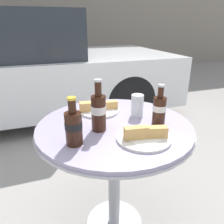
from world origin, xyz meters
TOP-DOWN VIEW (x-y plane):
  - ground_plane at (0.00, 0.00)m, footprint 30.00×30.00m
  - bistro_table at (0.00, 0.00)m, footprint 0.81×0.81m
  - cola_bottle_left at (0.21, -0.07)m, footprint 0.07×0.07m
  - cola_bottle_right at (-0.09, -0.04)m, footprint 0.07×0.07m
  - cola_bottle_center at (-0.23, -0.14)m, footprint 0.07×0.07m
  - drinking_glass at (0.15, 0.06)m, footprint 0.07×0.07m
  - lunch_plate_near at (-0.03, 0.19)m, footprint 0.23×0.23m
  - lunch_plate_far at (0.07, -0.20)m, footprint 0.24×0.24m
  - parked_car at (-0.64, 2.18)m, footprint 4.12×1.78m

SIDE VIEW (x-z plane):
  - ground_plane at x=0.00m, z-range 0.00..0.00m
  - bistro_table at x=0.00m, z-range 0.23..0.93m
  - parked_car at x=-0.64m, z-range -0.04..1.28m
  - lunch_plate_far at x=0.07m, z-range 0.68..0.75m
  - lunch_plate_near at x=-0.03m, z-range 0.69..0.75m
  - drinking_glass at x=0.15m, z-range 0.69..0.82m
  - cola_bottle_left at x=0.21m, z-range 0.68..0.88m
  - cola_bottle_center at x=-0.23m, z-range 0.68..0.89m
  - cola_bottle_right at x=-0.09m, z-range 0.67..0.92m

